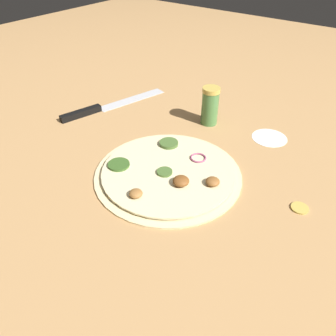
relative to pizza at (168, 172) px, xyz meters
The scene contains 6 objects.
ground_plane 0.01m from the pizza, 48.73° to the left, with size 3.00×3.00×0.00m, color tan.
pizza is the anchor object (origin of this frame).
knife 0.37m from the pizza, 71.18° to the left, with size 0.34×0.12×0.02m.
spice_jar 0.26m from the pizza, 11.18° to the left, with size 0.05×0.05×0.10m.
loose_cap 0.28m from the pizza, 75.18° to the right, with size 0.03×0.03×0.01m.
flour_patch 0.31m from the pizza, 22.64° to the right, with size 0.09×0.09×0.00m.
Camera 1 is at (-0.46, -0.35, 0.46)m, focal length 35.00 mm.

